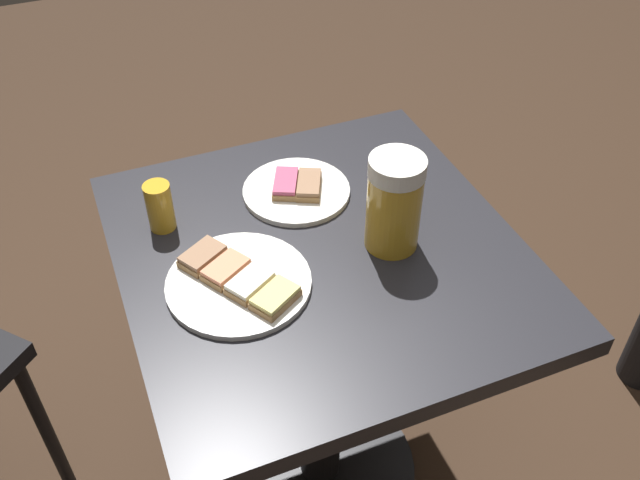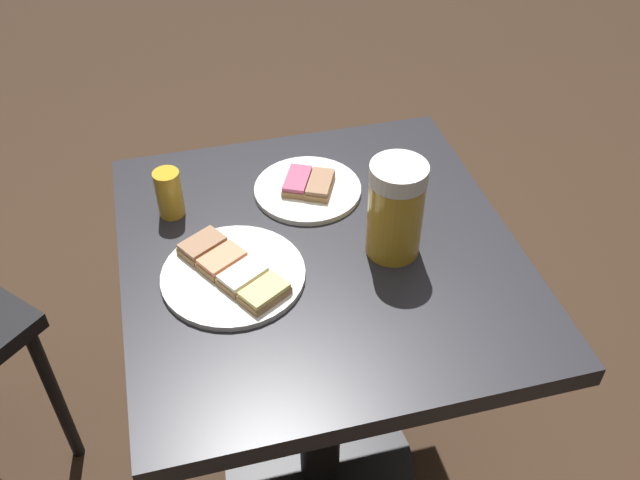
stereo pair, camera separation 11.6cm
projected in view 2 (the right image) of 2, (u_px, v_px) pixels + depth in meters
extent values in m
plane|color=#382619|center=(320.00, 469.00, 1.65)|extent=(6.00, 6.00, 0.00)
cylinder|color=black|center=(320.00, 468.00, 1.64)|extent=(0.44, 0.44, 0.01)
cylinder|color=black|center=(320.00, 378.00, 1.41)|extent=(0.09, 0.09, 0.67)
cube|color=#232328|center=(320.00, 257.00, 1.19)|extent=(0.66, 0.69, 0.04)
cylinder|color=white|center=(233.00, 275.00, 1.12)|extent=(0.23, 0.23, 0.01)
cube|color=#9E7547|center=(265.00, 294.00, 1.08)|extent=(0.09, 0.08, 0.01)
cube|color=#EFE07A|center=(264.00, 290.00, 1.07)|extent=(0.08, 0.07, 0.01)
cube|color=#9E7547|center=(243.00, 278.00, 1.10)|extent=(0.09, 0.08, 0.01)
cube|color=white|center=(243.00, 273.00, 1.10)|extent=(0.08, 0.07, 0.01)
cube|color=#9E7547|center=(223.00, 262.00, 1.13)|extent=(0.09, 0.08, 0.01)
cube|color=#EA8E66|center=(222.00, 258.00, 1.12)|extent=(0.08, 0.07, 0.01)
cube|color=#9E7547|center=(203.00, 247.00, 1.16)|extent=(0.09, 0.08, 0.01)
cube|color=#997051|center=(202.00, 243.00, 1.15)|extent=(0.08, 0.07, 0.01)
cylinder|color=white|center=(308.00, 189.00, 1.29)|extent=(0.20, 0.20, 0.01)
cube|color=#9E7547|center=(295.00, 183.00, 1.28)|extent=(0.07, 0.09, 0.01)
cube|color=#BC4C70|center=(295.00, 179.00, 1.28)|extent=(0.07, 0.09, 0.01)
cube|color=#9E7547|center=(320.00, 186.00, 1.28)|extent=(0.07, 0.09, 0.01)
cube|color=#997051|center=(320.00, 182.00, 1.27)|extent=(0.07, 0.09, 0.01)
cylinder|color=gold|center=(395.00, 217.00, 1.13)|extent=(0.09, 0.09, 0.14)
cylinder|color=white|center=(399.00, 174.00, 1.07)|extent=(0.09, 0.09, 0.03)
torus|color=silver|center=(407.00, 193.00, 1.16)|extent=(0.07, 0.08, 0.09)
cylinder|color=gold|center=(169.00, 193.00, 1.22)|extent=(0.05, 0.05, 0.09)
cylinder|color=black|center=(56.00, 396.00, 1.53)|extent=(0.03, 0.03, 0.44)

